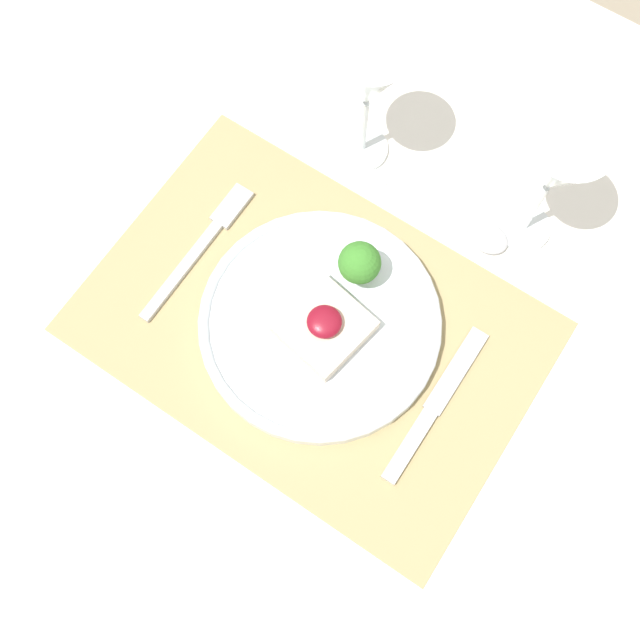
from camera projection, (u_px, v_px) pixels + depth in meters
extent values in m
plane|color=gray|center=(316.00, 442.00, 1.54)|extent=(8.00, 8.00, 0.00)
cube|color=white|center=(312.00, 331.00, 0.84)|extent=(1.21, 1.14, 0.03)
cylinder|color=white|center=(225.00, 37.00, 1.42)|extent=(0.06, 0.06, 0.72)
cube|color=#9E895B|center=(312.00, 327.00, 0.82)|extent=(0.48, 0.33, 0.00)
cylinder|color=silver|center=(320.00, 324.00, 0.81)|extent=(0.26, 0.26, 0.02)
torus|color=silver|center=(320.00, 321.00, 0.80)|extent=(0.26, 0.26, 0.01)
cube|color=beige|center=(324.00, 327.00, 0.79)|extent=(0.10, 0.10, 0.02)
ellipsoid|color=maroon|center=(324.00, 322.00, 0.77)|extent=(0.04, 0.04, 0.01)
cylinder|color=#84B256|center=(358.00, 272.00, 0.81)|extent=(0.01, 0.01, 0.02)
sphere|color=#387A28|center=(360.00, 263.00, 0.79)|extent=(0.05, 0.05, 0.05)
cube|color=#B2B2B7|center=(182.00, 271.00, 0.84)|extent=(0.01, 0.14, 0.01)
cube|color=#B2B2B7|center=(232.00, 207.00, 0.86)|extent=(0.02, 0.05, 0.01)
cube|color=#B2B2B7|center=(409.00, 446.00, 0.77)|extent=(0.02, 0.09, 0.01)
cube|color=#B2B2B7|center=(456.00, 371.00, 0.80)|extent=(0.02, 0.11, 0.00)
cube|color=#B2B2B7|center=(423.00, 202.00, 0.87)|extent=(0.14, 0.01, 0.01)
ellipsoid|color=#B2B2B7|center=(489.00, 238.00, 0.85)|extent=(0.04, 0.04, 0.01)
cylinder|color=white|center=(523.00, 227.00, 0.86)|extent=(0.06, 0.06, 0.01)
cylinder|color=white|center=(534.00, 208.00, 0.81)|extent=(0.01, 0.01, 0.09)
cone|color=white|center=(559.00, 166.00, 0.73)|extent=(0.09, 0.09, 0.09)
cylinder|color=white|center=(362.00, 149.00, 0.89)|extent=(0.06, 0.06, 0.01)
cylinder|color=white|center=(364.00, 126.00, 0.85)|extent=(0.01, 0.01, 0.09)
cone|color=white|center=(369.00, 78.00, 0.76)|extent=(0.09, 0.09, 0.09)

